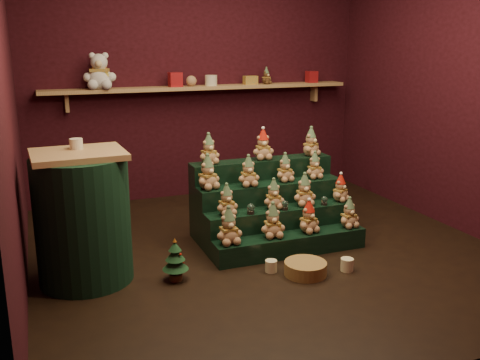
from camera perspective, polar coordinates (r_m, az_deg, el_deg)
name	(u,v)px	position (r m, az deg, el deg)	size (l,w,h in m)	color
ground	(266,250)	(4.84, 2.82, -7.49)	(4.00, 4.00, 0.00)	black
back_wall	(198,78)	(6.43, -4.55, 10.82)	(4.00, 0.10, 2.80)	black
front_wall	(440,131)	(2.78, 20.59, 4.94)	(4.00, 0.10, 2.80)	black
left_wall	(0,103)	(4.12, -24.21, 7.48)	(0.10, 4.00, 2.80)	black
right_wall	(462,86)	(5.66, 22.64, 9.25)	(0.10, 4.00, 2.80)	black
back_shelf	(202,88)	(6.27, -4.06, 9.76)	(3.60, 0.26, 0.24)	tan
riser_tier_front	(290,244)	(4.74, 5.41, -6.86)	(1.40, 0.22, 0.18)	black
riser_tier_midfront	(280,227)	(4.90, 4.29, -5.01)	(1.40, 0.22, 0.36)	black
riser_tier_midback	(270,211)	(5.06, 3.24, -3.27)	(1.40, 0.22, 0.54)	black
riser_tier_back	(261,195)	(5.22, 2.27, -1.64)	(1.40, 0.22, 0.72)	black
teddy_0	(229,226)	(4.45, -1.22, -4.90)	(0.22, 0.20, 0.31)	#AA7E5E
teddy_1	(273,220)	(4.60, 3.50, -4.32)	(0.21, 0.19, 0.30)	#AA7E5E
teddy_2	(309,217)	(4.75, 7.33, -3.89)	(0.21, 0.18, 0.29)	#AA7E5E
teddy_3	(349,213)	(4.94, 11.56, -3.44)	(0.19, 0.17, 0.27)	#AA7E5E
teddy_4	(227,200)	(4.61, -1.44, -2.12)	(0.19, 0.17, 0.27)	#AA7E5E
teddy_5	(274,194)	(4.79, 3.60, -1.50)	(0.19, 0.17, 0.27)	#AA7E5E
teddy_6	(304,190)	(4.91, 6.89, -1.02)	(0.21, 0.19, 0.29)	#AA7E5E
teddy_7	(340,188)	(5.09, 10.66, -0.82)	(0.18, 0.16, 0.25)	#AA7E5E
teddy_8	(208,172)	(4.75, -3.47, 0.84)	(0.22, 0.20, 0.30)	#AA7E5E
teddy_9	(248,171)	(4.84, 0.90, 0.96)	(0.20, 0.18, 0.28)	#AA7E5E
teddy_10	(285,168)	(5.02, 4.81, 1.33)	(0.19, 0.17, 0.26)	#AA7E5E
teddy_11	(315,165)	(5.17, 7.96, 1.57)	(0.18, 0.16, 0.25)	#AA7E5E
teddy_12	(209,149)	(4.93, -3.36, 3.32)	(0.20, 0.18, 0.28)	#AA7E5E
teddy_13	(263,144)	(5.11, 2.46, 3.81)	(0.21, 0.18, 0.29)	#AA7E5E
teddy_14	(311,142)	(5.32, 7.57, 4.06)	(0.20, 0.18, 0.28)	#AA7E5E
snow_globe_a	(251,209)	(4.65, 1.15, -3.09)	(0.07, 0.07, 0.09)	black
snow_globe_b	(285,205)	(4.78, 4.80, -2.68)	(0.06, 0.06, 0.09)	black
snow_globe_c	(324,201)	(4.97, 8.99, -2.19)	(0.06, 0.06, 0.08)	black
side_table	(83,218)	(4.27, -16.41, -3.90)	(0.72, 0.72, 1.03)	tan
table_ornament	(76,144)	(4.23, -17.07, 3.72)	(0.10, 0.10, 0.08)	beige
mini_christmas_tree	(175,260)	(4.24, -6.92, -8.45)	(0.21, 0.21, 0.35)	#4A2F1A
mug_left	(271,266)	(4.40, 3.33, -9.14)	(0.10, 0.10, 0.10)	#F2ECB3
mug_right	(347,265)	(4.50, 11.35, -8.84)	(0.11, 0.11, 0.11)	#F2ECB3
wicker_basket	(305,268)	(4.37, 6.99, -9.34)	(0.34, 0.34, 0.11)	#A47E42
white_bear	(99,66)	(5.98, -14.78, 11.66)	(0.34, 0.31, 0.48)	silver
brown_bear	(266,76)	(6.50, 2.83, 11.03)	(0.14, 0.12, 0.19)	#4D3319
gift_tin_red_a	(175,80)	(6.15, -6.92, 10.59)	(0.14, 0.14, 0.16)	#AB1A1F
gift_tin_cream	(211,80)	(6.27, -3.10, 10.56)	(0.14, 0.14, 0.12)	beige
gift_tin_red_b	(312,77)	(6.79, 7.65, 10.85)	(0.12, 0.12, 0.14)	#AB1A1F
shelf_plush_ball	(191,81)	(6.20, -5.22, 10.48)	(0.12, 0.12, 0.12)	#AA7E5E
scarf_gift_box	(250,80)	(6.44, 1.11, 10.60)	(0.16, 0.10, 0.10)	orange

